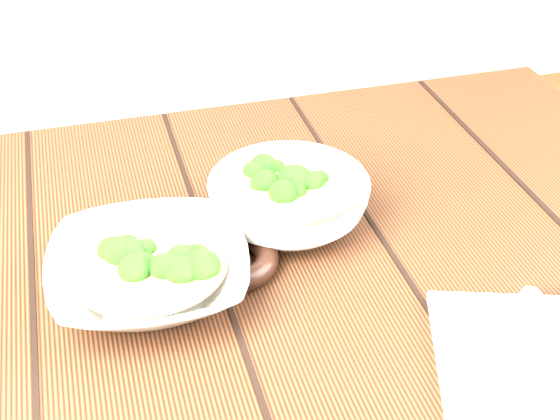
% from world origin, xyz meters
% --- Properties ---
extents(table, '(1.20, 0.80, 0.75)m').
position_xyz_m(table, '(0.00, 0.00, 0.63)').
color(table, '#361D0F').
rests_on(table, ground).
extents(soup_bowl_front, '(0.23, 0.23, 0.06)m').
position_xyz_m(soup_bowl_front, '(-0.10, -0.01, 0.78)').
color(soup_bowl_front, silver).
rests_on(soup_bowl_front, table).
extents(soup_bowl_back, '(0.25, 0.25, 0.07)m').
position_xyz_m(soup_bowl_back, '(0.08, 0.08, 0.78)').
color(soup_bowl_back, silver).
rests_on(soup_bowl_back, table).
extents(trivet, '(0.14, 0.14, 0.03)m').
position_xyz_m(trivet, '(-0.00, 0.01, 0.76)').
color(trivet, black).
rests_on(trivet, table).
extents(napkin, '(0.26, 0.24, 0.01)m').
position_xyz_m(napkin, '(0.26, -0.22, 0.76)').
color(napkin, beige).
rests_on(napkin, table).
extents(spoon_left, '(0.09, 0.17, 0.01)m').
position_xyz_m(spoon_left, '(0.27, -0.18, 0.77)').
color(spoon_left, '#B8B5A3').
rests_on(spoon_left, napkin).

